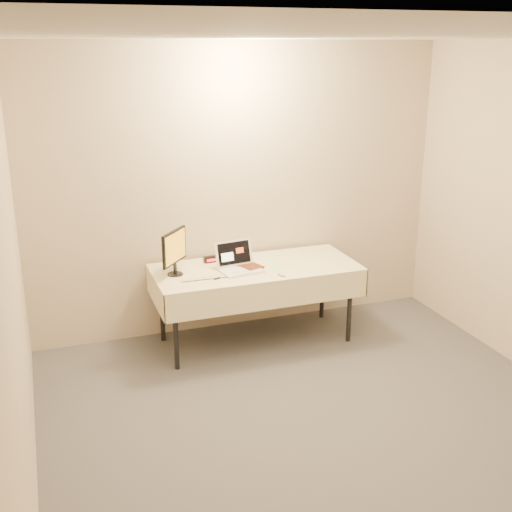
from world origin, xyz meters
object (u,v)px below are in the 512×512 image
object	(u,v)px
table	(256,273)
monitor	(174,249)
laptop	(238,263)
book	(241,257)

from	to	relation	value
table	monitor	xyz separation A→B (m)	(-0.73, 0.03, 0.30)
laptop	monitor	size ratio (longest dim) A/B	0.98
table	book	xyz separation A→B (m)	(-0.15, -0.03, 0.18)
laptop	book	size ratio (longest dim) A/B	1.63
monitor	book	bearing A→B (deg)	-56.18
table	laptop	distance (m)	0.21
table	monitor	bearing A→B (deg)	177.42
laptop	monitor	distance (m)	0.59
monitor	table	bearing A→B (deg)	-52.34
table	book	distance (m)	0.24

